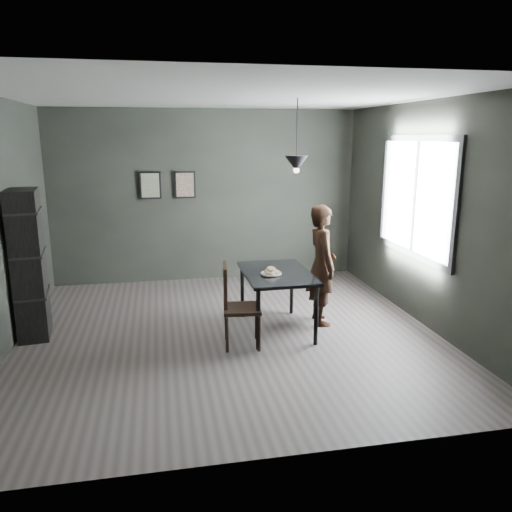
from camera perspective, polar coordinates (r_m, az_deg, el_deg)
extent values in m
plane|color=#3B3533|center=(6.24, -3.11, -8.77)|extent=(5.00, 5.00, 0.00)
cube|color=black|center=(8.31, -5.66, 6.80)|extent=(5.00, 0.10, 2.80)
cube|color=silver|center=(5.79, -3.47, 17.82)|extent=(5.00, 5.00, 0.02)
cube|color=white|center=(6.80, 17.76, 6.44)|extent=(0.02, 1.80, 1.40)
cube|color=black|center=(6.79, 17.69, 6.44)|extent=(0.04, 1.96, 1.56)
cube|color=black|center=(6.11, 2.39, -2.01)|extent=(0.80, 1.20, 0.04)
cylinder|color=black|center=(5.65, 0.26, -7.30)|extent=(0.05, 0.05, 0.71)
cylinder|color=black|center=(5.81, 6.89, -6.79)|extent=(0.05, 0.05, 0.71)
cylinder|color=black|center=(6.65, -1.58, -4.05)|extent=(0.05, 0.05, 0.71)
cylinder|color=black|center=(6.79, 4.10, -3.71)|extent=(0.05, 0.05, 0.71)
cylinder|color=white|center=(5.98, 1.73, -2.08)|extent=(0.23, 0.23, 0.01)
torus|color=beige|center=(5.98, 2.17, -1.81)|extent=(0.11, 0.11, 0.04)
torus|color=beige|center=(6.01, 1.45, -1.74)|extent=(0.11, 0.11, 0.04)
torus|color=beige|center=(5.93, 1.59, -1.95)|extent=(0.11, 0.11, 0.04)
torus|color=beige|center=(5.96, 1.74, -1.49)|extent=(0.14, 0.15, 0.06)
imported|color=black|center=(6.40, 7.52, -1.01)|extent=(0.38, 0.57, 1.54)
cube|color=black|center=(5.73, -1.61, -6.02)|extent=(0.46, 0.46, 0.04)
cube|color=black|center=(5.63, -3.56, -3.29)|extent=(0.09, 0.42, 0.46)
cylinder|color=black|center=(5.64, -3.33, -9.01)|extent=(0.04, 0.04, 0.41)
cylinder|color=black|center=(5.66, 0.35, -8.91)|extent=(0.04, 0.04, 0.41)
cylinder|color=black|center=(5.97, -3.43, -7.70)|extent=(0.04, 0.04, 0.41)
cylinder|color=black|center=(5.99, 0.04, -7.61)|extent=(0.04, 0.04, 0.41)
cube|color=black|center=(6.46, -24.54, -0.92)|extent=(0.41, 0.63, 1.78)
cylinder|color=black|center=(6.04, 4.71, 14.06)|extent=(0.01, 0.01, 0.75)
cone|color=black|center=(6.05, 4.64, 10.51)|extent=(0.28, 0.28, 0.18)
sphere|color=#FFE0B2|center=(6.05, 4.62, 9.75)|extent=(0.07, 0.07, 0.07)
cube|color=black|center=(8.22, -11.99, 7.91)|extent=(0.34, 0.03, 0.44)
cube|color=#425C4B|center=(8.20, -11.99, 7.89)|extent=(0.28, 0.01, 0.38)
cube|color=black|center=(8.24, -8.12, 8.07)|extent=(0.34, 0.03, 0.44)
cube|color=brown|center=(8.22, -8.11, 8.06)|extent=(0.28, 0.01, 0.38)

